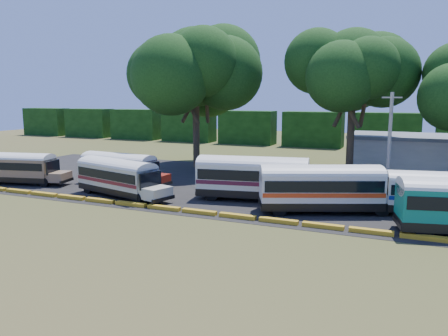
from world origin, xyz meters
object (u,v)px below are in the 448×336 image
at_px(bus_red, 120,167).
at_px(tree_west, 196,67).
at_px(bus_cream_west, 118,175).
at_px(bus_beige, 17,166).
at_px(bus_white_red, 324,186).

distance_m(bus_red, tree_west, 16.29).
xyz_separation_m(bus_red, bus_cream_west, (2.98, -4.30, 0.05)).
distance_m(bus_beige, tree_west, 22.39).
bearing_deg(bus_red, tree_west, 85.64).
distance_m(bus_cream_west, bus_white_red, 17.30).
bearing_deg(bus_cream_west, bus_red, 139.73).
bearing_deg(bus_beige, bus_white_red, -10.54).
bearing_deg(bus_red, bus_white_red, -3.26).
bearing_deg(bus_white_red, bus_beige, 159.01).
bearing_deg(tree_west, bus_red, -99.02).
relative_size(bus_white_red, tree_west, 0.66).
distance_m(bus_beige, bus_cream_west, 12.45).
bearing_deg(bus_beige, bus_red, 9.32).
height_order(bus_cream_west, bus_white_red, bus_white_red).
height_order(bus_red, tree_west, tree_west).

